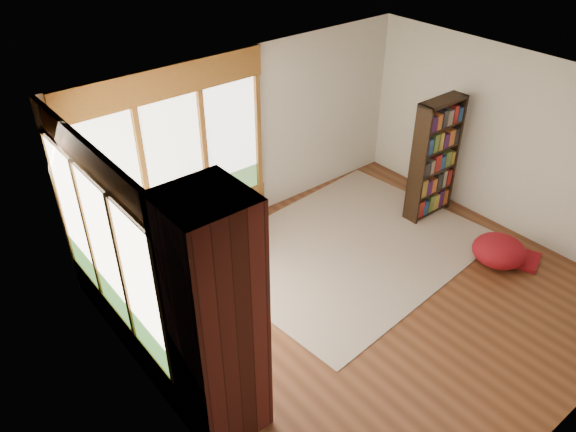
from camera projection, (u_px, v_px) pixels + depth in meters
floor at (367, 298)px, 7.10m from camera, size 5.50×5.50×0.00m
ceiling at (388, 104)px, 5.67m from camera, size 5.50×5.50×0.00m
wall_back at (248, 138)px, 8.00m from camera, size 5.50×0.04×2.60m
wall_left at (160, 319)px, 4.94m from camera, size 0.04×5.00×2.60m
wall_right at (513, 144)px, 7.83m from camera, size 0.04×5.00×2.60m
windows_back at (175, 160)px, 7.33m from camera, size 2.82×0.10×1.90m
windows_left at (105, 249)px, 5.70m from camera, size 0.10×2.62×1.90m
roller_blind at (69, 183)px, 6.04m from camera, size 0.03×0.72×0.90m
brick_chimney at (215, 323)px, 4.89m from camera, size 0.70×0.70×2.60m
sectional_sofa at (162, 275)px, 7.01m from camera, size 2.20×2.20×0.80m
area_rug at (350, 247)px, 7.98m from camera, size 3.88×3.10×0.01m
bookshelf at (434, 159)px, 8.24m from camera, size 0.80×0.27×1.86m
pouf at (499, 250)px, 7.60m from camera, size 0.82×0.82×0.38m
dog_tan at (155, 237)px, 6.84m from camera, size 1.02×0.94×0.50m
dog_brindle at (177, 264)px, 6.50m from camera, size 0.71×0.79×0.38m
throw_pillows at (161, 239)px, 6.83m from camera, size 1.98×1.68×0.45m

